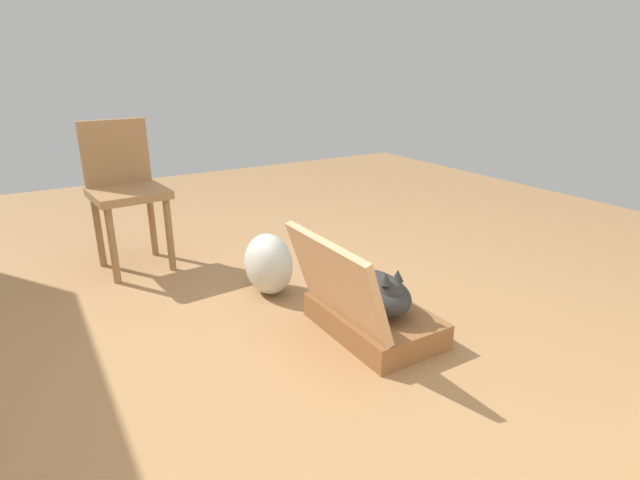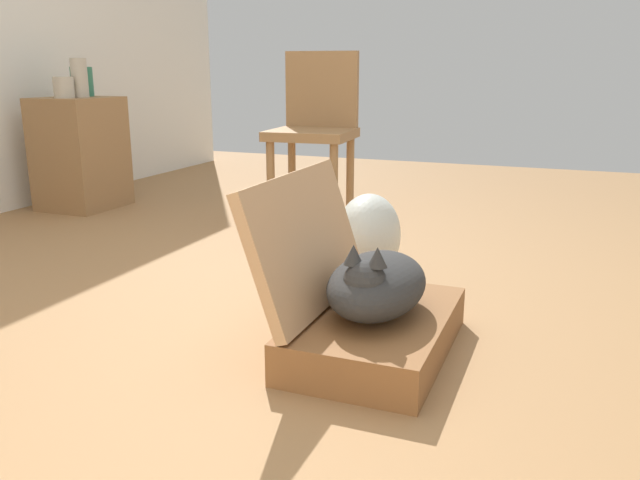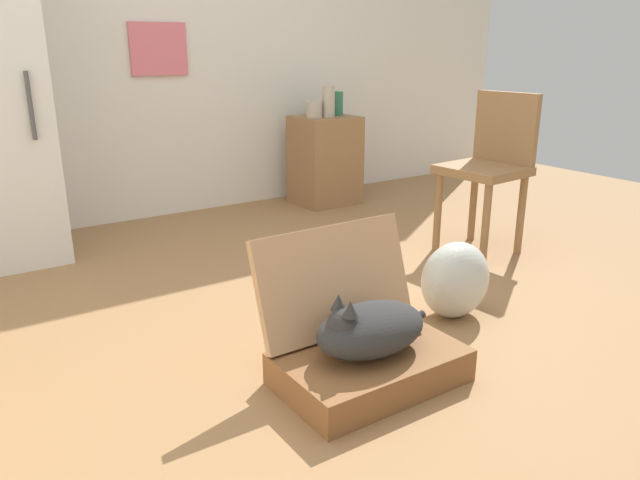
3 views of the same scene
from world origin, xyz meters
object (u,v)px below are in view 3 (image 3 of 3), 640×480
(suitcase_base, at_px, (370,367))
(plastic_bag_white, at_px, (455,280))
(cat, at_px, (369,329))
(vase_short, at_px, (334,103))
(side_table, at_px, (325,160))
(chair, at_px, (490,164))
(vase_tall, at_px, (314,109))
(vase_round, at_px, (329,102))

(suitcase_base, bearing_deg, plastic_bag_white, 19.65)
(cat, xyz_separation_m, vase_short, (1.51, 2.37, 0.54))
(plastic_bag_white, distance_m, side_table, 2.20)
(chair, bearing_deg, side_table, -178.87)
(chair, bearing_deg, vase_tall, -174.42)
(vase_tall, distance_m, chair, 1.51)
(side_table, xyz_separation_m, chair, (0.15, -1.50, 0.19))
(cat, bearing_deg, vase_short, 57.43)
(vase_round, height_order, chair, chair)
(suitcase_base, distance_m, side_table, 2.72)
(suitcase_base, xyz_separation_m, vase_short, (1.50, 2.37, 0.70))
(suitcase_base, relative_size, side_table, 0.99)
(cat, relative_size, vase_tall, 4.26)
(chair, bearing_deg, plastic_bag_white, -60.29)
(suitcase_base, bearing_deg, vase_short, 57.61)
(suitcase_base, distance_m, chair, 1.81)
(side_table, xyz_separation_m, vase_tall, (-0.11, -0.03, 0.40))
(suitcase_base, xyz_separation_m, vase_tall, (1.27, 2.30, 0.67))
(side_table, distance_m, vase_round, 0.45)
(plastic_bag_white, distance_m, vase_tall, 2.21)
(chair, bearing_deg, cat, -66.50)
(cat, distance_m, vase_tall, 2.68)
(vase_round, bearing_deg, chair, -84.13)
(plastic_bag_white, bearing_deg, suitcase_base, -160.35)
(suitcase_base, distance_m, plastic_bag_white, 0.74)
(vase_short, bearing_deg, plastic_bag_white, -111.05)
(suitcase_base, height_order, side_table, side_table)
(plastic_bag_white, relative_size, vase_tall, 2.91)
(plastic_bag_white, bearing_deg, chair, 34.28)
(side_table, bearing_deg, cat, -120.97)
(vase_short, bearing_deg, suitcase_base, -122.39)
(cat, height_order, vase_round, vase_round)
(chair, bearing_deg, vase_short, 176.74)
(plastic_bag_white, xyz_separation_m, vase_short, (0.82, 2.12, 0.59))
(suitcase_base, height_order, vase_short, vase_short)
(cat, xyz_separation_m, vase_round, (1.40, 2.28, 0.57))
(side_table, xyz_separation_m, vase_round, (0.00, -0.05, 0.45))
(vase_tall, bearing_deg, side_table, 12.50)
(suitcase_base, bearing_deg, cat, 178.05)
(vase_short, xyz_separation_m, chair, (0.04, -1.54, -0.23))
(cat, distance_m, chair, 1.78)
(cat, bearing_deg, vase_round, 58.52)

